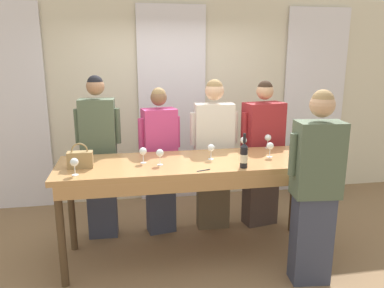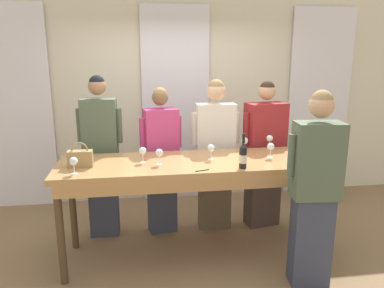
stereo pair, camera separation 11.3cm
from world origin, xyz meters
name	(u,v)px [view 1 (the left image)]	position (x,y,z in m)	size (l,w,h in m)	color
ground_plane	(193,254)	(0.00, 0.00, 0.00)	(18.00, 18.00, 0.00)	#846647
wall_back	(172,101)	(0.00, 1.71, 1.40)	(12.00, 0.06, 2.80)	beige
curtain_panel_left	(10,110)	(-2.12, 1.64, 1.34)	(0.93, 0.03, 2.69)	white
curtain_panel_center	(172,106)	(0.00, 1.64, 1.34)	(0.93, 0.03, 2.69)	white
curtain_panel_right	(314,103)	(2.12, 1.64, 1.34)	(0.93, 0.03, 2.69)	white
tasting_bar	(194,171)	(0.00, -0.03, 0.93)	(2.64, 0.81, 1.03)	#B27F4C
wine_bottle	(244,155)	(0.42, -0.30, 1.15)	(0.07, 0.07, 0.33)	black
handbag	(80,159)	(-1.07, -0.05, 1.11)	(0.23, 0.10, 0.24)	#997A4C
wine_glass_front_left	(74,163)	(-1.10, -0.26, 1.14)	(0.07, 0.07, 0.15)	white
wine_glass_front_mid	(270,146)	(0.79, -0.01, 1.14)	(0.07, 0.07, 0.15)	white
wine_glass_front_right	(268,138)	(0.91, 0.35, 1.14)	(0.07, 0.07, 0.15)	white
wine_glass_center_left	(143,152)	(-0.49, 0.01, 1.14)	(0.07, 0.07, 0.15)	white
wine_glass_center_mid	(312,152)	(1.10, -0.30, 1.14)	(0.07, 0.07, 0.15)	white
wine_glass_center_right	(211,148)	(0.18, 0.02, 1.14)	(0.07, 0.07, 0.15)	white
wine_glass_back_left	(244,141)	(0.60, 0.28, 1.14)	(0.07, 0.07, 0.15)	white
wine_glass_back_mid	(160,153)	(-0.34, -0.08, 1.14)	(0.07, 0.07, 0.15)	white
pen	(204,170)	(0.03, -0.33, 1.03)	(0.13, 0.05, 0.01)	black
guest_olive_jacket	(100,157)	(-0.95, 0.60, 0.95)	(0.49, 0.24, 1.84)	#383D51
guest_pink_top	(160,160)	(-0.28, 0.60, 0.87)	(0.49, 0.29, 1.70)	#383D51
guest_cream_sweater	(214,153)	(0.35, 0.60, 0.93)	(0.56, 0.22, 1.78)	brown
guest_striped_shirt	(262,154)	(0.94, 0.60, 0.89)	(0.57, 0.34, 1.76)	#473833
host_pouring	(315,188)	(0.97, -0.64, 0.92)	(0.52, 0.29, 1.77)	#383D51
potted_plant	(313,169)	(2.00, 1.30, 0.42)	(0.39, 0.39, 0.79)	#4C4C51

